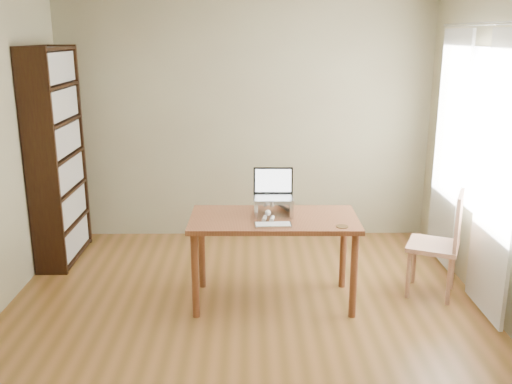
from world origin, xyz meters
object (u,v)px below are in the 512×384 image
desk (274,229)px  laptop (273,190)px  chair (442,239)px  cat (270,205)px  keyboard (273,225)px  bookshelf (57,157)px

desk → laptop: 0.32m
chair → cat: bearing=-155.1°
laptop → chair: size_ratio=0.36×
keyboard → cat: 0.34m
cat → chair: size_ratio=0.52×
laptop → chair: bearing=0.5°
bookshelf → cat: bookshelf is taller
desk → cat: size_ratio=2.84×
keyboard → chair: 1.53m
bookshelf → laptop: bearing=-22.8°
desk → laptop: bearing=90.8°
bookshelf → cat: (2.05, -0.90, -0.23)m
cat → chair: 1.51m
bookshelf → laptop: (2.07, -0.87, -0.11)m
desk → laptop: (0.00, 0.14, 0.29)m
bookshelf → chair: 3.67m
desk → keyboard: (-0.02, -0.22, 0.11)m
bookshelf → keyboard: bearing=-30.8°
desk → chair: bearing=6.0°
laptop → keyboard: bearing=-91.7°
keyboard → cat: size_ratio=0.60×
bookshelf → laptop: 2.25m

